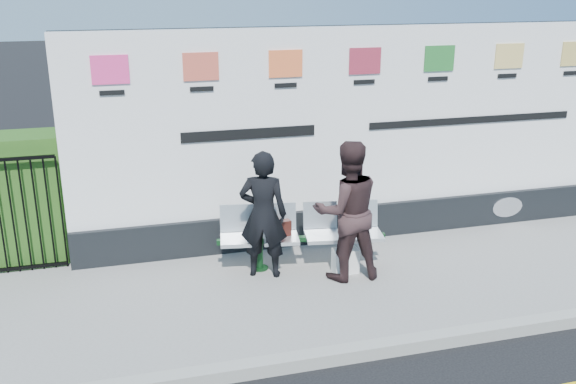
% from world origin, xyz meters
% --- Properties ---
extents(pavement, '(14.00, 3.00, 0.12)m').
position_xyz_m(pavement, '(0.00, 2.50, 0.06)').
color(pavement, gray).
rests_on(pavement, ground).
extents(kerb, '(14.00, 0.18, 0.14)m').
position_xyz_m(kerb, '(0.00, 1.00, 0.07)').
color(kerb, gray).
rests_on(kerb, ground).
extents(billboard, '(8.00, 0.30, 3.00)m').
position_xyz_m(billboard, '(0.50, 3.85, 1.42)').
color(billboard, black).
rests_on(billboard, pavement).
extents(bench, '(2.15, 0.88, 0.45)m').
position_xyz_m(bench, '(-0.59, 3.02, 0.34)').
color(bench, silver).
rests_on(bench, pavement).
extents(woman_left, '(0.69, 0.57, 1.63)m').
position_xyz_m(woman_left, '(-1.12, 2.94, 0.94)').
color(woman_left, black).
rests_on(woman_left, pavement).
extents(woman_right, '(0.87, 0.69, 1.77)m').
position_xyz_m(woman_right, '(-0.13, 2.61, 1.00)').
color(woman_right, '#301F20').
rests_on(woman_right, pavement).
extents(handbag_brown, '(0.28, 0.16, 0.20)m').
position_xyz_m(handbag_brown, '(-0.86, 3.07, 0.67)').
color(handbag_brown, black).
rests_on(handbag_brown, bench).
extents(carrier_bag_white, '(0.32, 0.19, 0.32)m').
position_xyz_m(carrier_bag_white, '(-0.09, 2.72, 0.28)').
color(carrier_bag_white, white).
rests_on(carrier_bag_white, pavement).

